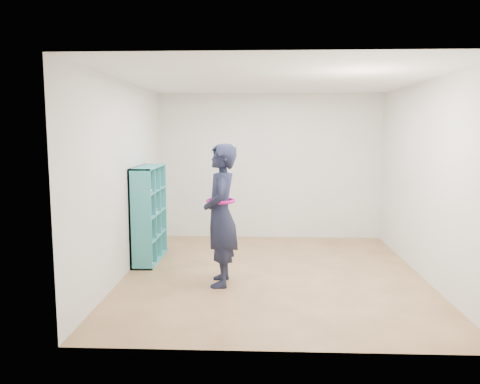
{
  "coord_description": "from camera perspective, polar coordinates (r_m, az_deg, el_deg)",
  "views": [
    {
      "loc": [
        -0.19,
        -6.19,
        1.95
      ],
      "look_at": [
        -0.46,
        0.3,
        1.09
      ],
      "focal_mm": 35.0,
      "sensor_mm": 36.0,
      "label": 1
    }
  ],
  "objects": [
    {
      "name": "wall_front",
      "position": [
        4.0,
        5.05,
        -1.87
      ],
      "size": [
        4.0,
        0.02,
        2.6
      ],
      "primitive_type": "cube",
      "color": "beige",
      "rests_on": "floor"
    },
    {
      "name": "ceiling",
      "position": [
        6.23,
        4.21,
        13.5
      ],
      "size": [
        4.5,
        4.5,
        0.0
      ],
      "primitive_type": "plane",
      "color": "white",
      "rests_on": "wall_back"
    },
    {
      "name": "floor",
      "position": [
        6.49,
        3.99,
        -9.96
      ],
      "size": [
        4.5,
        4.5,
        0.0
      ],
      "primitive_type": "plane",
      "color": "brown",
      "rests_on": "ground"
    },
    {
      "name": "wall_left",
      "position": [
        6.48,
        -13.87,
        1.55
      ],
      "size": [
        0.02,
        4.5,
        2.6
      ],
      "primitive_type": "cube",
      "color": "beige",
      "rests_on": "floor"
    },
    {
      "name": "person",
      "position": [
        5.87,
        -2.36,
        -2.82
      ],
      "size": [
        0.46,
        0.67,
        1.79
      ],
      "rotation": [
        0.0,
        0.0,
        -1.52
      ],
      "color": "black",
      "rests_on": "floor"
    },
    {
      "name": "wall_back",
      "position": [
        8.47,
        3.65,
        3.12
      ],
      "size": [
        4.0,
        0.02,
        2.6
      ],
      "primitive_type": "cube",
      "color": "beige",
      "rests_on": "floor"
    },
    {
      "name": "bookshelf",
      "position": [
        7.13,
        -11.23,
        -2.73
      ],
      "size": [
        0.31,
        1.07,
        1.42
      ],
      "color": "teal",
      "rests_on": "floor"
    },
    {
      "name": "smartphone",
      "position": [
        5.96,
        -3.68,
        -1.54
      ],
      "size": [
        0.03,
        0.09,
        0.13
      ],
      "rotation": [
        0.26,
        0.0,
        0.18
      ],
      "color": "silver",
      "rests_on": "person"
    },
    {
      "name": "wall_right",
      "position": [
        6.6,
        21.74,
        1.34
      ],
      "size": [
        0.02,
        4.5,
        2.6
      ],
      "primitive_type": "cube",
      "color": "beige",
      "rests_on": "floor"
    }
  ]
}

